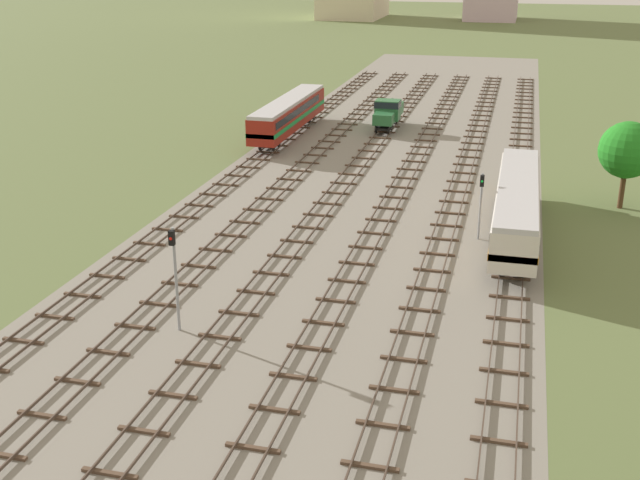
% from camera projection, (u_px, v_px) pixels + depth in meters
% --- Properties ---
extents(ground_plane, '(480.00, 480.00, 0.00)m').
position_uv_depth(ground_plane, '(372.00, 184.00, 69.29)').
color(ground_plane, '#5B6B3D').
extents(ballast_bed, '(28.72, 176.00, 0.01)m').
position_uv_depth(ballast_bed, '(372.00, 184.00, 69.29)').
color(ballast_bed, gray).
rests_on(ballast_bed, ground).
extents(track_far_left, '(2.40, 126.00, 0.29)m').
position_uv_depth(track_far_left, '(243.00, 171.00, 73.01)').
color(track_far_left, '#47382D').
rests_on(track_far_left, ground).
extents(track_left, '(2.40, 126.00, 0.29)m').
position_uv_depth(track_left, '(294.00, 174.00, 71.87)').
color(track_left, '#47382D').
rests_on(track_left, ground).
extents(track_centre_left, '(2.40, 126.00, 0.29)m').
position_uv_depth(track_centre_left, '(347.00, 178.00, 70.72)').
color(track_centre_left, '#47382D').
rests_on(track_centre_left, ground).
extents(track_centre, '(2.40, 126.00, 0.29)m').
position_uv_depth(track_centre, '(402.00, 182.00, 69.58)').
color(track_centre, '#47382D').
rests_on(track_centre, ground).
extents(track_centre_right, '(2.40, 126.00, 0.29)m').
position_uv_depth(track_centre_right, '(459.00, 186.00, 68.43)').
color(track_centre_right, '#47382D').
rests_on(track_centre_right, ground).
extents(track_right, '(2.40, 126.00, 0.29)m').
position_uv_depth(track_right, '(517.00, 190.00, 67.28)').
color(track_right, '#47382D').
rests_on(track_right, ground).
extents(diesel_railcar_right_nearest, '(2.96, 20.50, 3.80)m').
position_uv_depth(diesel_railcar_right_nearest, '(517.00, 203.00, 55.78)').
color(diesel_railcar_right_nearest, beige).
rests_on(diesel_railcar_right_nearest, ground).
extents(diesel_railcar_far_left_near, '(2.96, 20.50, 3.80)m').
position_uv_depth(diesel_railcar_far_left_near, '(289.00, 113.00, 85.88)').
color(diesel_railcar_far_left_near, maroon).
rests_on(diesel_railcar_far_left_near, ground).
extents(shunter_loco_centre_left_mid, '(2.74, 8.46, 3.10)m').
position_uv_depth(shunter_loco_centre_left_mid, '(388.00, 111.00, 89.50)').
color(shunter_loco_centre_left_mid, '#286638').
rests_on(shunter_loco_centre_left_mid, ground).
extents(signal_post_nearest, '(0.28, 0.47, 5.92)m').
position_uv_depth(signal_post_nearest, '(175.00, 267.00, 41.72)').
color(signal_post_nearest, gray).
rests_on(signal_post_nearest, ground).
extents(signal_post_near, '(0.28, 0.47, 4.86)m').
position_uv_depth(signal_post_near, '(481.00, 198.00, 55.28)').
color(signal_post_near, gray).
rests_on(signal_post_near, ground).
extents(lineside_tree_2, '(4.45, 4.45, 6.96)m').
position_uv_depth(lineside_tree_2, '(628.00, 150.00, 61.47)').
color(lineside_tree_2, '#4C331E').
rests_on(lineside_tree_2, ground).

